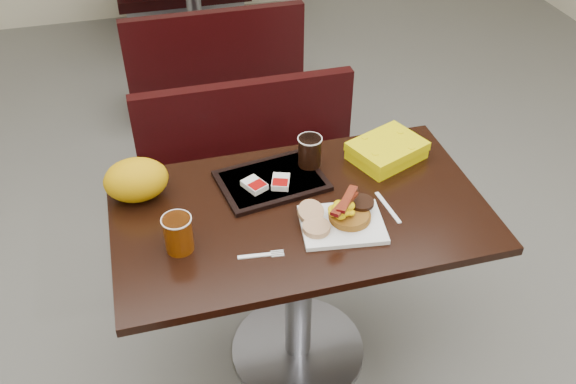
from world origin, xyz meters
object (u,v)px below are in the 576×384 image
object	(u,v)px
table_far	(194,9)
coffee_cup_near	(178,234)
pancake_stack	(350,215)
coffee_cup_far	(310,151)
bench_near_n	(256,177)
hashbrown_sleeve_right	(281,182)
paper_bag	(136,180)
fork	(254,256)
clamshell	(387,150)
platter	(342,224)
tray	(272,181)
bench_far_s	(212,57)
table_near	(299,287)
knife	(388,207)
hashbrown_sleeve_left	(254,185)

from	to	relation	value
table_far	coffee_cup_near	distance (m)	2.75
pancake_stack	coffee_cup_far	size ratio (longest dim) A/B	1.22
bench_near_n	table_far	xyz separation A→B (m)	(0.00, 1.90, 0.02)
hashbrown_sleeve_right	coffee_cup_far	bearing A→B (deg)	53.65
pancake_stack	paper_bag	xyz separation A→B (m)	(-0.63, 0.29, 0.04)
fork	clamshell	xyz separation A→B (m)	(0.56, 0.36, 0.03)
coffee_cup_far	fork	bearing A→B (deg)	-126.64
table_far	pancake_stack	distance (m)	2.74
platter	tray	xyz separation A→B (m)	(-0.16, 0.27, 0.00)
pancake_stack	coffee_cup_far	xyz separation A→B (m)	(-0.04, 0.30, 0.04)
bench_near_n	tray	world-z (taller)	tray
platter	table_far	bearing A→B (deg)	99.82
bench_near_n	coffee_cup_far	distance (m)	0.68
tray	platter	bearing A→B (deg)	-68.23
bench_far_s	clamshell	world-z (taller)	clamshell
table_near	coffee_cup_near	xyz separation A→B (m)	(-0.40, -0.09, 0.43)
pancake_stack	knife	world-z (taller)	pancake_stack
pancake_stack	hashbrown_sleeve_right	xyz separation A→B (m)	(-0.17, 0.22, -0.00)
coffee_cup_near	platter	bearing A→B (deg)	-3.57
coffee_cup_far	coffee_cup_near	bearing A→B (deg)	-149.48
hashbrown_sleeve_right	table_far	bearing A→B (deg)	108.94
hashbrown_sleeve_right	bench_far_s	bearing A→B (deg)	108.64
table_near	platter	world-z (taller)	platter
table_near	hashbrown_sleeve_left	xyz separation A→B (m)	(-0.12, 0.12, 0.40)
bench_far_s	platter	distance (m)	2.06
paper_bag	pancake_stack	bearing A→B (deg)	-25.06
knife	paper_bag	xyz separation A→B (m)	(-0.77, 0.26, 0.07)
pancake_stack	coffee_cup_far	distance (m)	0.31
bench_near_n	tray	xyz separation A→B (m)	(-0.06, -0.55, 0.40)
table_near	coffee_cup_near	distance (m)	0.59
paper_bag	hashbrown_sleeve_left	bearing A→B (deg)	-10.30
platter	coffee_cup_far	bearing A→B (deg)	99.92
tray	pancake_stack	bearing A→B (deg)	-62.38
coffee_cup_near	coffee_cup_far	xyz separation A→B (m)	(0.49, 0.29, 0.01)
table_near	paper_bag	distance (m)	0.69
tray	clamshell	world-z (taller)	clamshell
bench_far_s	bench_near_n	bearing A→B (deg)	-90.00
hashbrown_sleeve_left	hashbrown_sleeve_right	size ratio (longest dim) A/B	1.02
bench_far_s	pancake_stack	distance (m)	2.05
fork	table_far	bearing A→B (deg)	92.49
knife	coffee_cup_far	world-z (taller)	coffee_cup_far
bench_near_n	fork	distance (m)	0.98
bench_far_s	pancake_stack	world-z (taller)	pancake_stack
pancake_stack	tray	bearing A→B (deg)	126.38
bench_near_n	fork	size ratio (longest dim) A/B	7.26
bench_near_n	hashbrown_sleeve_left	size ratio (longest dim) A/B	12.74
platter	tray	world-z (taller)	tray
table_near	paper_bag	size ratio (longest dim) A/B	5.77
knife	tray	size ratio (longest dim) A/B	0.47
tray	table_near	bearing A→B (deg)	-78.64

